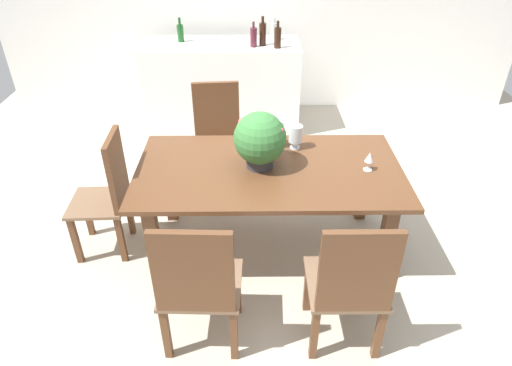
# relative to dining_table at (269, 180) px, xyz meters

# --- Properties ---
(ground_plane) EXTENTS (7.04, 7.04, 0.00)m
(ground_plane) POSITION_rel_dining_table_xyz_m (0.00, 0.26, -0.63)
(ground_plane) COLOR #BCB29E
(back_wall) EXTENTS (6.40, 0.10, 2.60)m
(back_wall) POSITION_rel_dining_table_xyz_m (0.00, 2.86, 0.67)
(back_wall) COLOR white
(back_wall) RESTS_ON ground
(dining_table) EXTENTS (1.93, 1.04, 0.73)m
(dining_table) POSITION_rel_dining_table_xyz_m (0.00, 0.00, 0.00)
(dining_table) COLOR brown
(dining_table) RESTS_ON ground
(chair_near_right) EXTENTS (0.46, 0.45, 1.00)m
(chair_near_right) POSITION_rel_dining_table_xyz_m (0.43, -0.96, -0.08)
(chair_near_right) COLOR brown
(chair_near_right) RESTS_ON ground
(chair_head_end) EXTENTS (0.43, 0.42, 0.99)m
(chair_head_end) POSITION_rel_dining_table_xyz_m (-1.19, 0.00, -0.09)
(chair_head_end) COLOR brown
(chair_head_end) RESTS_ON ground
(chair_near_left) EXTENTS (0.49, 0.45, 1.00)m
(chair_near_left) POSITION_rel_dining_table_xyz_m (-0.44, -0.96, -0.08)
(chair_near_left) COLOR brown
(chair_near_left) RESTS_ON ground
(chair_far_left) EXTENTS (0.50, 0.49, 0.99)m
(chair_far_left) POSITION_rel_dining_table_xyz_m (-0.44, 0.96, -0.09)
(chair_far_left) COLOR brown
(chair_far_left) RESTS_ON ground
(flower_centerpiece) EXTENTS (0.37, 0.37, 0.42)m
(flower_centerpiece) POSITION_rel_dining_table_xyz_m (-0.07, 0.03, 0.32)
(flower_centerpiece) COLOR #333338
(flower_centerpiece) RESTS_ON dining_table
(crystal_vase_left) EXTENTS (0.11, 0.11, 0.22)m
(crystal_vase_left) POSITION_rel_dining_table_xyz_m (0.06, 0.33, 0.24)
(crystal_vase_left) COLOR silver
(crystal_vase_left) RESTS_ON dining_table
(crystal_vase_center_near) EXTENTS (0.11, 0.11, 0.19)m
(crystal_vase_center_near) POSITION_rel_dining_table_xyz_m (0.21, 0.30, 0.22)
(crystal_vase_center_near) COLOR silver
(crystal_vase_center_near) RESTS_ON dining_table
(wine_glass) EXTENTS (0.06, 0.06, 0.14)m
(wine_glass) POSITION_rel_dining_table_xyz_m (0.71, -0.03, 0.20)
(wine_glass) COLOR silver
(wine_glass) RESTS_ON dining_table
(kitchen_counter) EXTENTS (1.76, 0.68, 0.99)m
(kitchen_counter) POSITION_rel_dining_table_xyz_m (-0.47, 2.24, -0.13)
(kitchen_counter) COLOR white
(kitchen_counter) RESTS_ON ground
(wine_bottle_green) EXTENTS (0.08, 0.08, 0.31)m
(wine_bottle_green) POSITION_rel_dining_table_xyz_m (-0.00, 2.17, 0.49)
(wine_bottle_green) COLOR black
(wine_bottle_green) RESTS_ON kitchen_counter
(wine_bottle_dark) EXTENTS (0.07, 0.07, 0.26)m
(wine_bottle_dark) POSITION_rel_dining_table_xyz_m (-0.10, 2.11, 0.47)
(wine_bottle_dark) COLOR #511E28
(wine_bottle_dark) RESTS_ON kitchen_counter
(wine_bottle_amber) EXTENTS (0.07, 0.07, 0.28)m
(wine_bottle_amber) POSITION_rel_dining_table_xyz_m (0.16, 2.07, 0.48)
(wine_bottle_amber) COLOR black
(wine_bottle_amber) RESTS_ON kitchen_counter
(wine_bottle_tall) EXTENTS (0.07, 0.07, 0.26)m
(wine_bottle_tall) POSITION_rel_dining_table_xyz_m (-0.91, 2.32, 0.47)
(wine_bottle_tall) COLOR #194C1E
(wine_bottle_tall) RESTS_ON kitchen_counter
(wine_bottle_clear) EXTENTS (0.08, 0.08, 0.24)m
(wine_bottle_clear) POSITION_rel_dining_table_xyz_m (0.13, 2.37, 0.46)
(wine_bottle_clear) COLOR #B2BFB7
(wine_bottle_clear) RESTS_ON kitchen_counter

